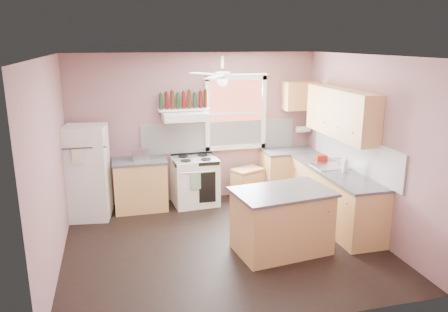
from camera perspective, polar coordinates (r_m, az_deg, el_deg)
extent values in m
plane|color=black|center=(6.57, -0.20, -11.32)|extent=(4.50, 4.50, 0.00)
plane|color=white|center=(5.90, -0.22, 12.94)|extent=(4.50, 4.50, 0.00)
cube|color=#8E6466|center=(8.02, -3.77, 3.70)|extent=(4.50, 0.05, 2.70)
cube|color=#8E6466|center=(6.99, 18.18, 1.32)|extent=(0.05, 4.00, 2.70)
cube|color=#8E6466|center=(5.98, -21.86, -1.24)|extent=(0.05, 4.00, 2.70)
cube|color=white|center=(8.11, -0.57, 2.59)|extent=(2.90, 0.03, 0.55)
cube|color=white|center=(7.26, 16.55, 0.50)|extent=(0.03, 2.60, 0.55)
cube|color=brown|center=(8.11, 1.50, 5.64)|extent=(1.00, 0.02, 1.20)
cube|color=white|center=(8.08, 1.55, 5.61)|extent=(1.16, 0.07, 1.36)
cube|color=white|center=(7.57, -17.38, -2.08)|extent=(0.74, 0.72, 1.56)
cube|color=tan|center=(7.82, -10.87, -3.81)|extent=(0.90, 0.60, 0.86)
cube|color=#454547|center=(7.69, -11.03, -0.63)|extent=(0.92, 0.62, 0.04)
cube|color=silver|center=(7.66, -10.81, 0.17)|extent=(0.29, 0.18, 0.18)
cube|color=white|center=(7.93, -3.82, -3.31)|extent=(0.82, 0.69, 0.86)
cube|color=white|center=(7.67, -5.11, 5.21)|extent=(0.78, 0.50, 0.14)
cube|color=white|center=(7.77, -5.27, 6.07)|extent=(0.90, 0.26, 0.03)
cube|color=tan|center=(8.20, 3.07, -3.85)|extent=(0.64, 0.54, 0.54)
cube|color=tan|center=(8.44, 8.52, -2.31)|extent=(1.00, 0.60, 0.86)
cube|color=tan|center=(7.33, 14.20, -5.28)|extent=(0.60, 2.20, 0.86)
cube|color=#454547|center=(8.32, 8.64, 0.65)|extent=(1.02, 0.62, 0.04)
cube|color=#454547|center=(7.19, 14.36, -1.92)|extent=(0.62, 2.22, 0.04)
cube|color=silver|center=(7.35, 13.63, -1.37)|extent=(0.55, 0.45, 0.03)
cylinder|color=silver|center=(7.41, 14.76, -0.73)|extent=(0.03, 0.03, 0.14)
cube|color=tan|center=(7.23, 15.04, 5.46)|extent=(0.33, 1.80, 0.76)
cube|color=tan|center=(8.33, 9.84, 7.76)|extent=(0.60, 0.33, 0.52)
cylinder|color=white|center=(8.51, 10.30, 3.45)|extent=(0.26, 0.12, 0.12)
cube|color=tan|center=(6.24, 7.54, -8.58)|extent=(1.35, 0.95, 0.86)
cube|color=#454547|center=(6.07, 7.68, -4.68)|extent=(1.43, 1.03, 0.04)
cylinder|color=white|center=(5.91, -0.22, 10.52)|extent=(0.20, 0.20, 0.08)
imported|color=silver|center=(7.04, 15.58, -1.09)|extent=(0.12, 0.12, 0.26)
cube|color=#AC150E|center=(7.66, 12.60, -0.23)|extent=(0.19, 0.14, 0.10)
cylinder|color=#143819|center=(7.70, -8.26, 7.03)|extent=(0.06, 0.06, 0.27)
cylinder|color=#590F0F|center=(7.71, -7.52, 7.14)|extent=(0.06, 0.06, 0.29)
cylinder|color=#3F230F|center=(7.72, -6.78, 7.25)|extent=(0.06, 0.06, 0.31)
cylinder|color=#143819|center=(7.74, -6.04, 7.14)|extent=(0.06, 0.06, 0.27)
cylinder|color=#590F0F|center=(7.75, -5.30, 7.24)|extent=(0.06, 0.06, 0.29)
cylinder|color=#3F230F|center=(7.76, -4.57, 7.35)|extent=(0.06, 0.06, 0.31)
cylinder|color=#143819|center=(7.78, -3.84, 7.23)|extent=(0.06, 0.06, 0.27)
cylinder|color=#590F0F|center=(7.80, -3.11, 7.34)|extent=(0.06, 0.06, 0.29)
cylinder|color=#3F230F|center=(7.82, -2.39, 7.44)|extent=(0.06, 0.06, 0.31)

